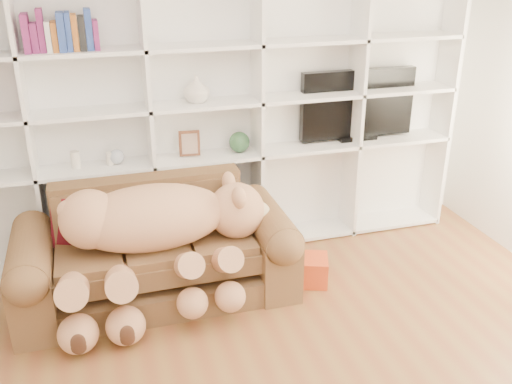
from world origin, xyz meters
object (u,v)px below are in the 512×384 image
object	(u,v)px
gift_box	(310,270)
tv	(357,105)
teddy_bear	(155,234)
sofa	(156,257)

from	to	relation	value
gift_box	tv	world-z (taller)	tv
tv	teddy_bear	bearing A→B (deg)	-156.96
teddy_bear	tv	size ratio (longest dim) A/B	1.53
tv	sofa	bearing A→B (deg)	-161.30
sofa	gift_box	bearing A→B (deg)	-8.90
teddy_bear	gift_box	distance (m)	1.28
sofa	teddy_bear	size ratio (longest dim) A/B	1.26
sofa	gift_box	xyz separation A→B (m)	(1.17, -0.18, -0.21)
sofa	teddy_bear	xyz separation A→B (m)	(-0.01, -0.17, 0.28)
teddy_bear	gift_box	bearing A→B (deg)	6.24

